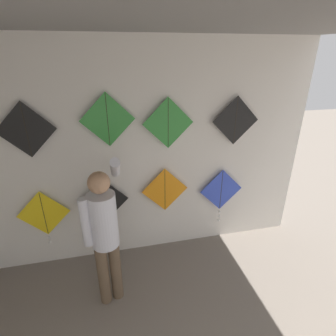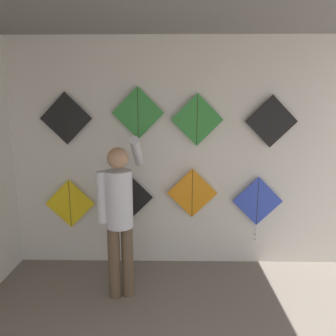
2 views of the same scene
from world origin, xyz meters
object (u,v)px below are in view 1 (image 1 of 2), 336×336
Objects in this scene: shopkeeper at (104,229)px; kite_1 at (104,201)px; kite_0 at (44,215)px; kite_4 at (26,130)px; kite_7 at (236,121)px; kite_6 at (168,123)px; kite_3 at (221,192)px; kite_5 at (108,120)px; kite_2 at (165,190)px.

shopkeeper is 0.71m from kite_1.
kite_4 reaches higher than kite_0.
kite_7 is (2.44, 0.00, 1.05)m from kite_0.
kite_4 is at bearing 180.00° from kite_1.
shopkeeper is 1.35m from kite_4.
kite_1 is 1.27m from kite_6.
kite_1 is at bearing 0.04° from kite_0.
shopkeeper is 2.26× the size of kite_0.
kite_4 is at bearing 180.00° from kite_6.
kite_3 is 1.33× the size of kite_4.
kite_1 is (-0.01, 0.71, -0.08)m from shopkeeper.
kite_7 is (2.43, 0.00, -0.03)m from kite_4.
kite_0 is 0.74m from kite_1.
kite_0 is 1.89m from kite_6.
shopkeeper is at bearing -89.11° from kite_1.
kite_5 reaches higher than kite_3.
kite_0 is at bearing -177.90° from kite_4.
kite_3 is at bearing -0.03° from kite_5.
shopkeeper is 2.76× the size of kite_7.
kite_6 is at bearing 179.94° from kite_3.
kite_6 reaches higher than kite_3.
kite_4 is (-0.71, 0.00, 0.97)m from kite_1.
kite_5 is at bearing 0.00° from kite_1.
kite_7 is (1.71, 0.00, 0.94)m from kite_1.
kite_2 is at bearing 0.00° from kite_5.
shopkeeper is 2.76× the size of kite_2.
kite_5 is at bearing 180.00° from kite_6.
kite_0 is 1.22× the size of kite_7.
kite_6 is (0.83, 0.71, 0.87)m from shopkeeper.
kite_6 is at bearing 0.02° from kite_0.
kite_7 reaches higher than kite_1.
kite_4 is 1.00× the size of kite_5.
kite_0 is 1.44m from kite_5.
kite_6 is at bearing 0.00° from kite_4.
shopkeeper is 1.06m from kite_2.
kite_6 reaches higher than kite_0.
kite_7 is (1.57, 0.00, -0.10)m from kite_5.
kite_5 is 0.70m from kite_6.
kite_2 is at bearing 0.00° from kite_1.
kite_4 is at bearing 2.10° from kite_0.
kite_4 is 1.00× the size of kite_6.
kite_0 is 2.33m from kite_3.
kite_3 is (1.59, 0.71, -0.16)m from shopkeeper.
kite_0 is at bearing -179.99° from kite_7.
kite_3 is 1.33× the size of kite_7.
shopkeeper is 1.75m from kite_3.
kite_3 is (0.81, -0.00, -0.13)m from kite_2.
shopkeeper is at bearing -157.33° from kite_7.
kite_6 is at bearing 0.00° from kite_2.
kite_3 is at bearing 9.54° from shopkeeper.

